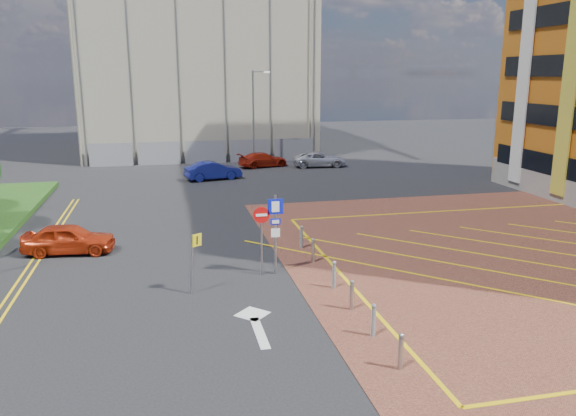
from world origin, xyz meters
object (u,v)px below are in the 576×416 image
object	(u,v)px
warning_sign	(194,256)
sign_cluster	(270,227)
lamp_back	(254,114)
car_red_left	(69,239)
car_blue_back	(213,171)
car_red_back	(263,160)
car_silver_back	(320,159)

from	to	relation	value
warning_sign	sign_cluster	bearing A→B (deg)	23.70
lamp_back	car_red_left	distance (m)	25.69
sign_cluster	car_blue_back	world-z (taller)	sign_cluster
car_red_left	car_red_back	world-z (taller)	car_red_left
car_blue_back	car_silver_back	size ratio (longest dim) A/B	0.92
car_blue_back	car_silver_back	bearing A→B (deg)	-79.11
car_red_left	car_red_back	distance (m)	24.73
lamp_back	warning_sign	world-z (taller)	lamp_back
warning_sign	lamp_back	bearing A→B (deg)	76.47
sign_cluster	car_red_left	world-z (taller)	sign_cluster
lamp_back	warning_sign	distance (m)	29.31
sign_cluster	car_red_left	bearing A→B (deg)	150.71
warning_sign	car_red_back	distance (m)	28.25
car_red_left	car_blue_back	size ratio (longest dim) A/B	0.94
car_blue_back	car_silver_back	distance (m)	10.23
warning_sign	car_red_left	xyz separation A→B (m)	(-5.13, 5.92, -0.76)
sign_cluster	car_red_back	distance (m)	26.32
car_red_left	sign_cluster	bearing A→B (deg)	-113.22
warning_sign	car_silver_back	distance (m)	28.97
sign_cluster	car_red_back	xyz separation A→B (m)	(4.31, 25.93, -1.34)
car_red_left	car_blue_back	xyz separation A→B (m)	(7.81, 16.35, 0.02)
car_red_back	car_silver_back	size ratio (longest dim) A/B	0.94
sign_cluster	warning_sign	world-z (taller)	sign_cluster
car_silver_back	car_red_left	bearing A→B (deg)	144.21
warning_sign	car_red_left	size ratio (longest dim) A/B	0.57
warning_sign	car_red_back	bearing A→B (deg)	74.92
warning_sign	car_silver_back	bearing A→B (deg)	65.36
car_blue_back	car_silver_back	world-z (taller)	car_blue_back
sign_cluster	car_red_back	bearing A→B (deg)	80.57
lamp_back	car_red_back	xyz separation A→B (m)	(0.52, -1.08, -3.75)
car_red_back	car_silver_back	distance (m)	4.82
car_silver_back	lamp_back	bearing A→B (deg)	73.25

